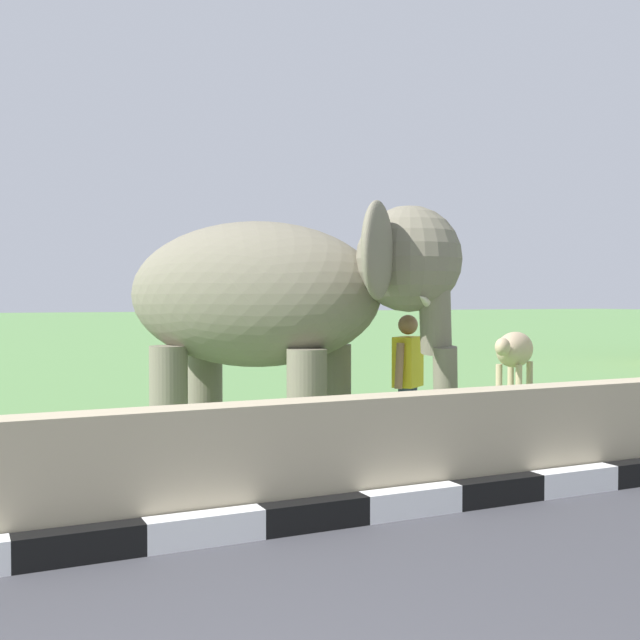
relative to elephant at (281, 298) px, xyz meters
The scene contains 5 objects.
striped_curb 4.48m from the elephant, 138.37° to the right, with size 16.20×0.20×0.24m.
barrier_parapet 2.89m from the elephant, 106.81° to the right, with size 28.00×0.36×1.00m, color tan.
elephant is the anchor object (origin of this frame).
person_handler 1.74m from the elephant, 23.99° to the right, with size 0.59×0.47×1.66m.
cow_near 6.85m from the elephant, 28.05° to the left, with size 1.75×1.49×1.23m.
Camera 1 is at (-0.66, -1.80, 1.84)m, focal length 43.61 mm.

